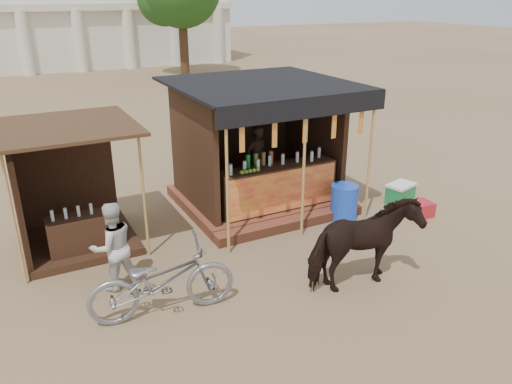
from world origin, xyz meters
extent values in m
plane|color=#846B4C|center=(0.00, 0.00, 0.00)|extent=(120.00, 120.00, 0.00)
cube|color=brown|center=(1.00, 3.50, 0.11)|extent=(3.40, 2.80, 0.22)
cube|color=brown|center=(1.00, 1.95, 0.10)|extent=(3.40, 0.35, 0.20)
cube|color=#392014|center=(1.00, 2.55, 0.69)|extent=(2.60, 0.55, 0.95)
cube|color=red|center=(1.00, 2.27, 0.69)|extent=(2.50, 0.02, 0.88)
cube|color=#392014|center=(1.00, 4.75, 1.47)|extent=(3.00, 0.12, 2.50)
cube|color=#392014|center=(-0.50, 3.50, 1.47)|extent=(0.12, 2.50, 2.50)
cube|color=#392014|center=(2.50, 3.50, 1.47)|extent=(0.12, 2.50, 2.50)
cube|color=black|center=(1.00, 3.30, 2.75)|extent=(3.60, 3.60, 0.06)
cube|color=black|center=(1.00, 1.52, 2.57)|extent=(3.60, 0.06, 0.36)
cylinder|color=tan|center=(-0.60, 1.55, 1.38)|extent=(0.06, 0.06, 2.75)
cylinder|color=tan|center=(1.00, 1.55, 1.38)|extent=(0.06, 0.06, 2.75)
cylinder|color=tan|center=(2.60, 1.55, 1.38)|extent=(0.06, 0.06, 2.75)
cube|color=red|center=(-0.30, 1.55, 2.20)|extent=(0.10, 0.02, 0.55)
cube|color=red|center=(0.35, 1.55, 2.20)|extent=(0.10, 0.02, 0.55)
cube|color=red|center=(1.00, 1.55, 2.20)|extent=(0.10, 0.02, 0.55)
cube|color=red|center=(1.65, 1.55, 2.20)|extent=(0.10, 0.02, 0.55)
cube|color=red|center=(2.30, 1.55, 2.20)|extent=(0.10, 0.02, 0.55)
imported|color=black|center=(1.06, 3.60, 0.99)|extent=(0.63, 0.49, 1.54)
cube|color=#392014|center=(-3.00, 3.20, 0.07)|extent=(2.00, 2.00, 0.15)
cube|color=#392014|center=(-3.00, 4.15, 1.05)|extent=(1.90, 0.10, 2.10)
cube|color=#392014|center=(-3.95, 3.20, 1.05)|extent=(0.10, 1.90, 2.10)
cube|color=#472D19|center=(-3.00, 3.10, 2.35)|extent=(2.40, 2.40, 0.06)
cylinder|color=tan|center=(-4.05, 2.15, 1.18)|extent=(0.05, 0.05, 2.35)
cylinder|color=tan|center=(-1.95, 2.15, 1.18)|extent=(0.05, 0.05, 2.35)
cube|color=#392014|center=(-3.00, 2.70, 0.40)|extent=(1.20, 0.50, 0.80)
imported|color=black|center=(0.85, -0.50, 0.77)|extent=(1.85, 0.91, 1.53)
imported|color=gray|center=(-2.25, 0.28, 0.57)|extent=(2.26, 1.02, 1.15)
imported|color=beige|center=(-2.72, 1.36, 0.75)|extent=(0.81, 0.68, 1.50)
cylinder|color=blue|center=(2.22, 1.80, 0.38)|extent=(0.60, 0.60, 0.76)
cube|color=#A51B21|center=(3.82, 1.15, 0.16)|extent=(0.45, 0.45, 0.32)
cube|color=#1C8040|center=(3.91, 1.91, 0.20)|extent=(0.71, 0.57, 0.40)
cube|color=white|center=(3.91, 1.91, 0.43)|extent=(0.73, 0.59, 0.06)
cube|color=silver|center=(-2.00, 30.00, 4.00)|extent=(26.00, 7.00, 8.00)
cube|color=silver|center=(-2.00, 26.40, 3.70)|extent=(26.00, 0.50, 0.40)
cylinder|color=silver|center=(-2.00, 26.40, 1.80)|extent=(0.70, 0.70, 3.60)
cylinder|color=silver|center=(1.00, 26.40, 1.80)|extent=(0.70, 0.70, 3.60)
cylinder|color=silver|center=(4.00, 26.40, 1.80)|extent=(0.70, 0.70, 3.60)
cylinder|color=silver|center=(7.00, 26.40, 1.80)|extent=(0.70, 0.70, 3.60)
cylinder|color=silver|center=(10.00, 26.40, 1.80)|extent=(0.70, 0.70, 3.60)
cylinder|color=#382314|center=(6.00, 22.00, 2.00)|extent=(0.50, 0.50, 4.00)
camera|label=1|loc=(-3.95, -5.98, 4.54)|focal=35.00mm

